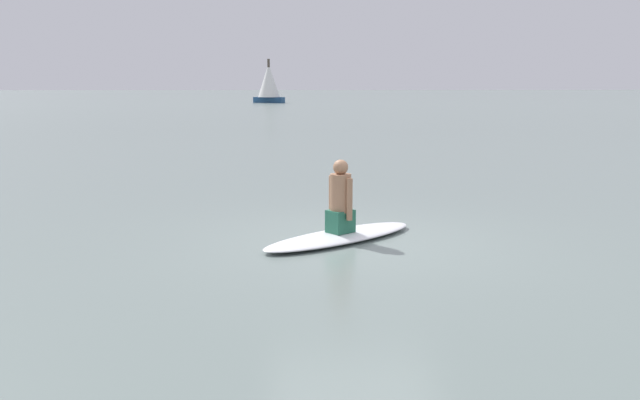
# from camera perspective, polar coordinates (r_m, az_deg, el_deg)

# --- Properties ---
(ground_plane) EXTENTS (400.00, 400.00, 0.00)m
(ground_plane) POSITION_cam_1_polar(r_m,az_deg,el_deg) (9.78, 3.09, -3.56)
(ground_plane) COLOR slate
(surfboard) EXTENTS (2.31, 2.67, 0.12)m
(surfboard) POSITION_cam_1_polar(r_m,az_deg,el_deg) (9.88, 1.72, -3.07)
(surfboard) COLOR white
(surfboard) RESTS_ON ground
(person_paddler) EXTENTS (0.44, 0.45, 1.07)m
(person_paddler) POSITION_cam_1_polar(r_m,az_deg,el_deg) (9.77, 1.74, 0.03)
(person_paddler) COLOR #26664C
(person_paddler) RESTS_ON surfboard
(sailboat_distant) EXTENTS (3.30, 3.61, 4.85)m
(sailboat_distant) POSITION_cam_1_polar(r_m,az_deg,el_deg) (77.13, -4.34, 9.88)
(sailboat_distant) COLOR navy
(sailboat_distant) RESTS_ON ground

